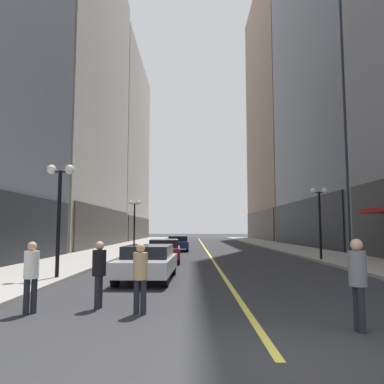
{
  "coord_description": "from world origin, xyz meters",
  "views": [
    {
      "loc": [
        -1.31,
        -5.7,
        1.97
      ],
      "look_at": [
        -1.31,
        32.62,
        5.75
      ],
      "focal_mm": 34.79,
      "sensor_mm": 36.0,
      "label": 1
    }
  ],
  "objects_px": {
    "car_navy": "(178,243)",
    "pedestrian_in_white_shirt": "(31,272)",
    "pedestrian_in_tan_trench": "(140,273)",
    "street_lamp_left_near": "(60,195)",
    "street_lamp_right_mid": "(319,207)",
    "car_silver": "(148,261)",
    "pedestrian_in_black_coat": "(99,269)",
    "pedestrian_in_grey_suit": "(358,277)",
    "street_lamp_left_far": "(134,214)",
    "car_maroon": "(164,250)"
  },
  "relations": [
    {
      "from": "car_maroon",
      "to": "street_lamp_left_near",
      "type": "xyz_separation_m",
      "value": [
        -3.43,
        -8.24,
        2.54
      ]
    },
    {
      "from": "street_lamp_right_mid",
      "to": "street_lamp_left_near",
      "type": "bearing_deg",
      "value": -147.25
    },
    {
      "from": "car_navy",
      "to": "pedestrian_in_black_coat",
      "type": "xyz_separation_m",
      "value": [
        -1.1,
        -23.77,
        0.24
      ]
    },
    {
      "from": "pedestrian_in_white_shirt",
      "to": "pedestrian_in_black_coat",
      "type": "bearing_deg",
      "value": 20.82
    },
    {
      "from": "car_maroon",
      "to": "pedestrian_in_black_coat",
      "type": "relative_size",
      "value": 2.93
    },
    {
      "from": "pedestrian_in_tan_trench",
      "to": "street_lamp_left_far",
      "type": "relative_size",
      "value": 0.37
    },
    {
      "from": "car_navy",
      "to": "pedestrian_in_tan_trench",
      "type": "xyz_separation_m",
      "value": [
        0.01,
        -24.39,
        0.22
      ]
    },
    {
      "from": "pedestrian_in_white_shirt",
      "to": "street_lamp_left_near",
      "type": "bearing_deg",
      "value": 103.79
    },
    {
      "from": "street_lamp_left_far",
      "to": "street_lamp_right_mid",
      "type": "xyz_separation_m",
      "value": [
        12.8,
        -10.43,
        0.0
      ]
    },
    {
      "from": "pedestrian_in_tan_trench",
      "to": "street_lamp_right_mid",
      "type": "distance_m",
      "value": 16.45
    },
    {
      "from": "car_navy",
      "to": "pedestrian_in_black_coat",
      "type": "bearing_deg",
      "value": -92.66
    },
    {
      "from": "street_lamp_right_mid",
      "to": "car_maroon",
      "type": "bearing_deg",
      "value": 179.95
    },
    {
      "from": "street_lamp_left_near",
      "to": "street_lamp_left_far",
      "type": "relative_size",
      "value": 1.0
    },
    {
      "from": "pedestrian_in_tan_trench",
      "to": "street_lamp_left_far",
      "type": "distance_m",
      "value": 24.48
    },
    {
      "from": "car_silver",
      "to": "street_lamp_right_mid",
      "type": "relative_size",
      "value": 1.08
    },
    {
      "from": "car_navy",
      "to": "street_lamp_right_mid",
      "type": "distance_m",
      "value": 14.21
    },
    {
      "from": "pedestrian_in_white_shirt",
      "to": "street_lamp_left_near",
      "type": "relative_size",
      "value": 0.38
    },
    {
      "from": "car_navy",
      "to": "pedestrian_in_tan_trench",
      "type": "relative_size",
      "value": 2.82
    },
    {
      "from": "pedestrian_in_grey_suit",
      "to": "street_lamp_left_far",
      "type": "relative_size",
      "value": 0.4
    },
    {
      "from": "pedestrian_in_grey_suit",
      "to": "pedestrian_in_tan_trench",
      "type": "bearing_deg",
      "value": 161.72
    },
    {
      "from": "car_silver",
      "to": "street_lamp_left_far",
      "type": "distance_m",
      "value": 18.83
    },
    {
      "from": "car_maroon",
      "to": "pedestrian_in_white_shirt",
      "type": "xyz_separation_m",
      "value": [
        -2.12,
        -13.58,
        0.24
      ]
    },
    {
      "from": "pedestrian_in_tan_trench",
      "to": "street_lamp_left_near",
      "type": "height_order",
      "value": "street_lamp_left_near"
    },
    {
      "from": "pedestrian_in_tan_trench",
      "to": "car_maroon",
      "type": "bearing_deg",
      "value": 91.91
    },
    {
      "from": "car_navy",
      "to": "pedestrian_in_white_shirt",
      "type": "bearing_deg",
      "value": -96.01
    },
    {
      "from": "car_silver",
      "to": "street_lamp_left_far",
      "type": "xyz_separation_m",
      "value": [
        -3.38,
        18.35,
        2.53
      ]
    },
    {
      "from": "pedestrian_in_tan_trench",
      "to": "street_lamp_right_mid",
      "type": "xyz_separation_m",
      "value": [
        8.92,
        13.63,
        2.31
      ]
    },
    {
      "from": "pedestrian_in_black_coat",
      "to": "street_lamp_left_near",
      "type": "distance_m",
      "value": 5.98
    },
    {
      "from": "car_maroon",
      "to": "street_lamp_left_near",
      "type": "distance_m",
      "value": 9.28
    },
    {
      "from": "car_maroon",
      "to": "street_lamp_left_far",
      "type": "xyz_separation_m",
      "value": [
        -3.43,
        10.42,
        2.54
      ]
    },
    {
      "from": "pedestrian_in_grey_suit",
      "to": "pedestrian_in_white_shirt",
      "type": "xyz_separation_m",
      "value": [
        -7.0,
        1.53,
        -0.07
      ]
    },
    {
      "from": "street_lamp_left_far",
      "to": "pedestrian_in_tan_trench",
      "type": "bearing_deg",
      "value": -80.83
    },
    {
      "from": "car_silver",
      "to": "car_navy",
      "type": "distance_m",
      "value": 18.69
    },
    {
      "from": "pedestrian_in_black_coat",
      "to": "pedestrian_in_white_shirt",
      "type": "xyz_separation_m",
      "value": [
        -1.46,
        -0.55,
        0.01
      ]
    },
    {
      "from": "pedestrian_in_black_coat",
      "to": "car_silver",
      "type": "bearing_deg",
      "value": 83.07
    },
    {
      "from": "car_maroon",
      "to": "pedestrian_in_grey_suit",
      "type": "relative_size",
      "value": 2.73
    },
    {
      "from": "car_maroon",
      "to": "car_navy",
      "type": "relative_size",
      "value": 1.06
    },
    {
      "from": "pedestrian_in_white_shirt",
      "to": "pedestrian_in_tan_trench",
      "type": "bearing_deg",
      "value": -1.41
    },
    {
      "from": "car_silver",
      "to": "street_lamp_right_mid",
      "type": "xyz_separation_m",
      "value": [
        9.42,
        7.93,
        2.53
      ]
    },
    {
      "from": "car_silver",
      "to": "pedestrian_in_white_shirt",
      "type": "height_order",
      "value": "pedestrian_in_white_shirt"
    },
    {
      "from": "pedestrian_in_white_shirt",
      "to": "street_lamp_right_mid",
      "type": "bearing_deg",
      "value": 49.74
    },
    {
      "from": "car_silver",
      "to": "pedestrian_in_white_shirt",
      "type": "distance_m",
      "value": 6.02
    },
    {
      "from": "car_silver",
      "to": "pedestrian_in_tan_trench",
      "type": "bearing_deg",
      "value": -85.01
    },
    {
      "from": "pedestrian_in_tan_trench",
      "to": "street_lamp_left_near",
      "type": "bearing_deg",
      "value": 125.71
    },
    {
      "from": "car_silver",
      "to": "pedestrian_in_grey_suit",
      "type": "bearing_deg",
      "value": -55.51
    },
    {
      "from": "street_lamp_right_mid",
      "to": "pedestrian_in_grey_suit",
      "type": "bearing_deg",
      "value": -106.57
    },
    {
      "from": "pedestrian_in_black_coat",
      "to": "street_lamp_left_far",
      "type": "height_order",
      "value": "street_lamp_left_far"
    },
    {
      "from": "street_lamp_right_mid",
      "to": "pedestrian_in_tan_trench",
      "type": "bearing_deg",
      "value": -123.19
    },
    {
      "from": "car_navy",
      "to": "pedestrian_in_grey_suit",
      "type": "relative_size",
      "value": 2.58
    },
    {
      "from": "pedestrian_in_tan_trench",
      "to": "street_lamp_left_near",
      "type": "relative_size",
      "value": 0.37
    }
  ]
}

